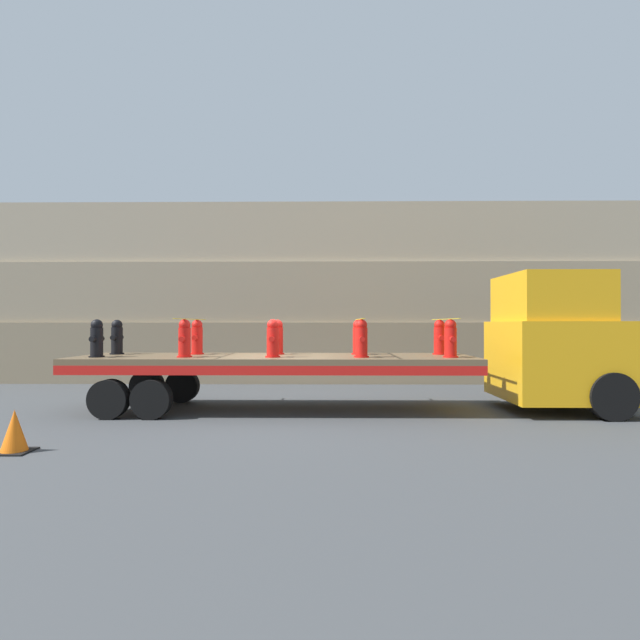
{
  "coord_description": "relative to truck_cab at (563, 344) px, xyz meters",
  "views": [
    {
      "loc": [
        1.19,
        -11.55,
        1.99
      ],
      "look_at": [
        1.04,
        0.0,
        2.09
      ],
      "focal_mm": 28.0,
      "sensor_mm": 36.0,
      "label": 1
    }
  ],
  "objects": [
    {
      "name": "fire_hydrant_red_far_3",
      "position": [
        -4.68,
        0.53,
        0.14
      ],
      "size": [
        0.34,
        0.52,
        0.84
      ],
      "color": "red",
      "rests_on": "flatbed_trailer"
    },
    {
      "name": "flatbed_trailer",
      "position": [
        -7.25,
        0.0,
        -0.51
      ],
      "size": [
        9.05,
        2.53,
        1.26
      ],
      "color": "brown",
      "rests_on": "ground_plane"
    },
    {
      "name": "fire_hydrant_black_far_0",
      "position": [
        -10.57,
        0.53,
        0.14
      ],
      "size": [
        0.34,
        0.52,
        0.84
      ],
      "color": "black",
      "rests_on": "flatbed_trailer"
    },
    {
      "name": "rock_cliff",
      "position": [
        -6.64,
        6.6,
        1.54
      ],
      "size": [
        60.0,
        3.3,
        6.14
      ],
      "color": "#84755B",
      "rests_on": "ground_plane"
    },
    {
      "name": "ground_plane",
      "position": [
        -6.64,
        0.0,
        -1.53
      ],
      "size": [
        120.0,
        120.0,
        0.0
      ],
      "primitive_type": "plane",
      "color": "#3F4244"
    },
    {
      "name": "fire_hydrant_red_far_2",
      "position": [
        -6.64,
        0.53,
        0.14
      ],
      "size": [
        0.34,
        0.52,
        0.84
      ],
      "color": "red",
      "rests_on": "flatbed_trailer"
    },
    {
      "name": "cargo_strap_front",
      "position": [
        -2.72,
        0.0,
        0.58
      ],
      "size": [
        0.05,
        2.63,
        0.01
      ],
      "color": "yellow",
      "rests_on": "fire_hydrant_red_near_4"
    },
    {
      "name": "cargo_strap_middle",
      "position": [
        -4.68,
        0.0,
        0.58
      ],
      "size": [
        0.05,
        2.63,
        0.01
      ],
      "color": "yellow",
      "rests_on": "fire_hydrant_red_near_3"
    },
    {
      "name": "traffic_cone",
      "position": [
        -10.31,
        -3.85,
        -1.21
      ],
      "size": [
        0.52,
        0.52,
        0.66
      ],
      "color": "black",
      "rests_on": "ground_plane"
    },
    {
      "name": "fire_hydrant_red_near_2",
      "position": [
        -6.64,
        -0.53,
        0.14
      ],
      "size": [
        0.34,
        0.52,
        0.84
      ],
      "color": "red",
      "rests_on": "flatbed_trailer"
    },
    {
      "name": "fire_hydrant_red_far_1",
      "position": [
        -8.61,
        0.53,
        0.14
      ],
      "size": [
        0.34,
        0.52,
        0.84
      ],
      "color": "red",
      "rests_on": "flatbed_trailer"
    },
    {
      "name": "truck_cab",
      "position": [
        0.0,
        0.0,
        0.0
      ],
      "size": [
        2.77,
        2.65,
        3.14
      ],
      "color": "orange",
      "rests_on": "ground_plane"
    },
    {
      "name": "fire_hydrant_black_near_0",
      "position": [
        -10.57,
        -0.53,
        0.14
      ],
      "size": [
        0.34,
        0.52,
        0.84
      ],
      "color": "black",
      "rests_on": "flatbed_trailer"
    },
    {
      "name": "fire_hydrant_red_near_4",
      "position": [
        -2.72,
        -0.53,
        0.14
      ],
      "size": [
        0.34,
        0.52,
        0.84
      ],
      "color": "red",
      "rests_on": "flatbed_trailer"
    },
    {
      "name": "fire_hydrant_red_near_3",
      "position": [
        -4.68,
        -0.53,
        0.14
      ],
      "size": [
        0.34,
        0.52,
        0.84
      ],
      "color": "red",
      "rests_on": "flatbed_trailer"
    },
    {
      "name": "cargo_strap_rear",
      "position": [
        -8.61,
        0.0,
        0.58
      ],
      "size": [
        0.05,
        2.63,
        0.01
      ],
      "color": "yellow",
      "rests_on": "fire_hydrant_red_near_1"
    },
    {
      "name": "fire_hydrant_red_far_4",
      "position": [
        -2.72,
        0.53,
        0.14
      ],
      "size": [
        0.34,
        0.52,
        0.84
      ],
      "color": "red",
      "rests_on": "flatbed_trailer"
    },
    {
      "name": "fire_hydrant_red_near_1",
      "position": [
        -8.61,
        -0.53,
        0.14
      ],
      "size": [
        0.34,
        0.52,
        0.84
      ],
      "color": "red",
      "rests_on": "flatbed_trailer"
    }
  ]
}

